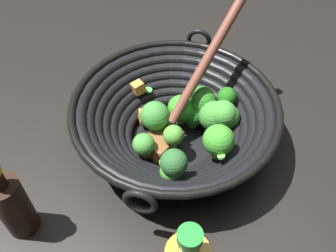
{
  "coord_description": "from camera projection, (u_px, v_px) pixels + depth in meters",
  "views": [
    {
      "loc": [
        -0.05,
        -0.46,
        0.57
      ],
      "look_at": [
        -0.01,
        0.01,
        0.03
      ],
      "focal_mm": 39.2,
      "sensor_mm": 36.0,
      "label": 1
    }
  ],
  "objects": [
    {
      "name": "ground_plane",
      "position": [
        174.0,
        141.0,
        0.73
      ],
      "size": [
        4.0,
        4.0,
        0.0
      ],
      "primitive_type": "plane",
      "color": "black"
    },
    {
      "name": "wok",
      "position": [
        177.0,
        118.0,
        0.68
      ],
      "size": [
        0.38,
        0.41,
        0.25
      ],
      "color": "black",
      "rests_on": "ground"
    },
    {
      "name": "soy_sauce_bottle",
      "position": [
        12.0,
        205.0,
        0.56
      ],
      "size": [
        0.05,
        0.05,
        0.17
      ],
      "color": "black",
      "rests_on": "ground"
    }
  ]
}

